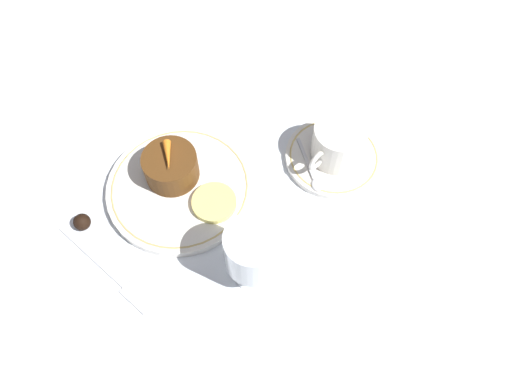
{
  "coord_description": "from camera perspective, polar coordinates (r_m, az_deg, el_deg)",
  "views": [
    {
      "loc": [
        0.18,
        0.31,
        0.67
      ],
      "look_at": [
        -0.08,
        0.05,
        0.04
      ],
      "focal_mm": 35.0,
      "sensor_mm": 36.0,
      "label": 1
    }
  ],
  "objects": [
    {
      "name": "carrot_garnish",
      "position": [
        0.74,
        -10.04,
        4.12
      ],
      "size": [
        0.04,
        0.05,
        0.01
      ],
      "color": "orange",
      "rests_on": "dessert_cake"
    },
    {
      "name": "chocolate_truffle",
      "position": [
        0.78,
        -19.26,
        -3.25
      ],
      "size": [
        0.03,
        0.03,
        0.03
      ],
      "color": "black",
      "rests_on": "ground_plane"
    },
    {
      "name": "saucer",
      "position": [
        0.81,
        8.81,
        4.01
      ],
      "size": [
        0.15,
        0.15,
        0.01
      ],
      "color": "white",
      "rests_on": "ground_plane"
    },
    {
      "name": "pineapple_slice",
      "position": [
        0.75,
        -4.81,
        -1.22
      ],
      "size": [
        0.07,
        0.07,
        0.01
      ],
      "color": "#EFE075",
      "rests_on": "dinner_plate"
    },
    {
      "name": "ground_plane",
      "position": [
        0.76,
        -7.01,
        -2.89
      ],
      "size": [
        3.0,
        3.0,
        0.0
      ],
      "primitive_type": "plane",
      "color": "white"
    },
    {
      "name": "coffee_cup",
      "position": [
        0.78,
        9.38,
        5.67
      ],
      "size": [
        0.11,
        0.08,
        0.07
      ],
      "color": "white",
      "rests_on": "saucer"
    },
    {
      "name": "wine_glass",
      "position": [
        0.65,
        -0.59,
        -7.06
      ],
      "size": [
        0.08,
        0.08,
        0.11
      ],
      "color": "silver",
      "rests_on": "ground_plane"
    },
    {
      "name": "dessert_cake",
      "position": [
        0.77,
        -9.71,
        2.89
      ],
      "size": [
        0.08,
        0.08,
        0.05
      ],
      "color": "#563314",
      "rests_on": "dinner_plate"
    },
    {
      "name": "fork",
      "position": [
        0.74,
        -15.98,
        -9.18
      ],
      "size": [
        0.03,
        0.19,
        0.01
      ],
      "color": "silver",
      "rests_on": "ground_plane"
    },
    {
      "name": "dinner_plate",
      "position": [
        0.78,
        -8.68,
        0.47
      ],
      "size": [
        0.23,
        0.23,
        0.01
      ],
      "color": "white",
      "rests_on": "ground_plane"
    },
    {
      "name": "spoon",
      "position": [
        0.79,
        6.27,
        2.45
      ],
      "size": [
        0.06,
        0.09,
        0.0
      ],
      "color": "silver",
      "rests_on": "saucer"
    }
  ]
}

